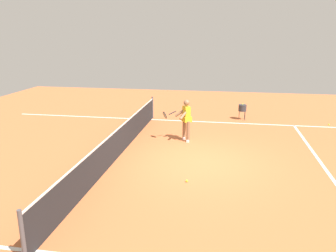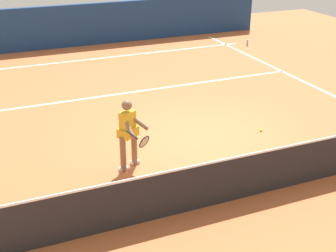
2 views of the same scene
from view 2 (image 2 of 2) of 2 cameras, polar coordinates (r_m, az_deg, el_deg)
ground_plane at (r=11.16m, az=4.40°, el=-1.45°), size 26.64×26.64×0.00m
court_back_wall at (r=19.83m, az=-8.78°, el=12.56°), size 14.89×0.24×1.72m
baseline_marking at (r=17.96m, az=-6.83°, el=8.62°), size 10.89×0.10×0.01m
service_line_marking at (r=14.29m, az=-2.26°, el=4.58°), size 9.89×0.10×0.01m
court_net at (r=8.94m, az=12.17°, el=-5.57°), size 10.57×0.08×1.02m
tennis_player at (r=9.47m, az=-4.94°, el=-0.76°), size 0.68×1.14×1.55m
tennis_ball_near at (r=11.67m, az=11.58°, el=-0.52°), size 0.07×0.07×0.07m
water_bottle at (r=19.78m, az=9.92°, el=10.26°), size 0.07×0.07×0.24m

